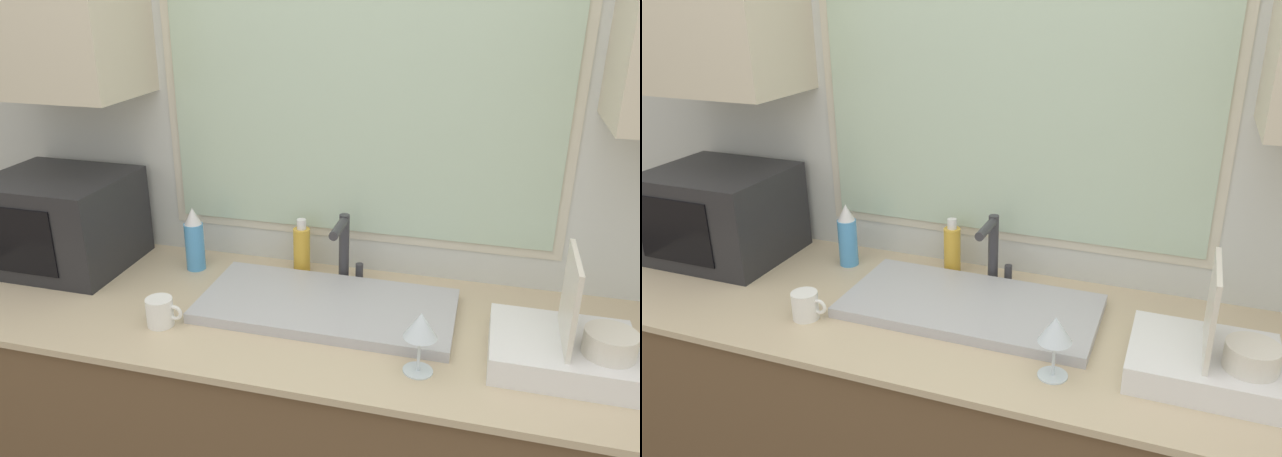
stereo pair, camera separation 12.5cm
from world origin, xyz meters
TOP-DOWN VIEW (x-y plane):
  - countertop at (0.00, 0.34)m, footprint 2.37×0.70m
  - wall_back at (0.00, 0.67)m, footprint 6.00×0.38m
  - sink_basin at (-0.02, 0.37)m, footprint 0.72×0.35m
  - faucet at (-0.01, 0.56)m, footprint 0.08×0.15m
  - microwave at (-0.93, 0.45)m, footprint 0.43×0.37m
  - dish_rack at (0.62, 0.27)m, footprint 0.34×0.28m
  - spray_bottle at (-0.50, 0.53)m, footprint 0.06×0.06m
  - soap_bottle at (-0.16, 0.59)m, footprint 0.05×0.05m
  - mug_near_sink at (-0.43, 0.18)m, footprint 0.10×0.07m
  - wine_glass at (0.27, 0.14)m, footprint 0.08×0.08m

SIDE VIEW (x-z plane):
  - countertop at x=0.00m, z-range 0.00..0.93m
  - sink_basin at x=-0.02m, z-range 0.93..0.96m
  - mug_near_sink at x=-0.43m, z-range 0.93..1.01m
  - dish_rack at x=0.62m, z-range 0.84..1.13m
  - soap_bottle at x=-0.16m, z-range 0.92..1.10m
  - spray_bottle at x=-0.50m, z-range 0.92..1.13m
  - wine_glass at x=0.27m, z-range 0.97..1.13m
  - faucet at x=-0.01m, z-range 0.95..1.16m
  - microwave at x=-0.93m, z-range 0.93..1.23m
  - wall_back at x=0.00m, z-range 0.10..2.70m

